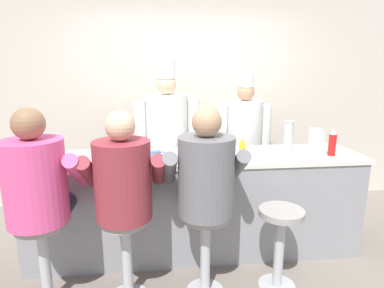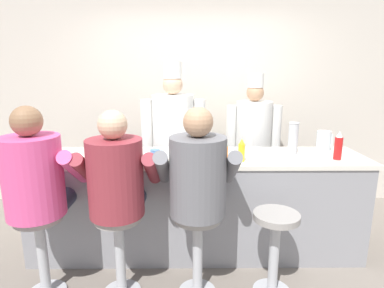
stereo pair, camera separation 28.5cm
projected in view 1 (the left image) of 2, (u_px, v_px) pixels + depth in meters
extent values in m
plane|color=slate|center=(200.00, 269.00, 2.89)|extent=(20.00, 20.00, 0.00)
cube|color=beige|center=(184.00, 101.00, 4.17)|extent=(10.00, 0.06, 2.70)
cube|color=gray|center=(195.00, 205.00, 3.11)|extent=(3.08, 0.66, 0.93)
cube|color=silver|center=(196.00, 158.00, 3.00)|extent=(3.14, 0.68, 0.04)
cylinder|color=red|center=(332.00, 145.00, 2.98)|extent=(0.07, 0.07, 0.20)
cone|color=white|center=(334.00, 131.00, 2.95)|extent=(0.06, 0.06, 0.06)
cylinder|color=yellow|center=(242.00, 151.00, 2.84)|extent=(0.06, 0.06, 0.15)
cone|color=yellow|center=(243.00, 140.00, 2.82)|extent=(0.05, 0.05, 0.05)
cylinder|color=orange|center=(227.00, 152.00, 2.87)|extent=(0.03, 0.03, 0.12)
cylinder|color=#287F2D|center=(227.00, 145.00, 2.86)|extent=(0.02, 0.02, 0.01)
cylinder|color=silver|center=(316.00, 138.00, 3.29)|extent=(0.14, 0.14, 0.20)
cube|color=silver|center=(323.00, 137.00, 3.29)|extent=(0.02, 0.02, 0.12)
cylinder|color=white|center=(42.00, 162.00, 2.75)|extent=(0.24, 0.24, 0.02)
ellipsoid|color=#E0BC60|center=(42.00, 160.00, 2.74)|extent=(0.11, 0.08, 0.03)
cylinder|color=white|center=(197.00, 161.00, 2.73)|extent=(0.15, 0.15, 0.05)
cylinder|color=#4C7AB2|center=(156.00, 155.00, 2.86)|extent=(0.09, 0.09, 0.08)
torus|color=#4C7AB2|center=(162.00, 154.00, 2.86)|extent=(0.06, 0.02, 0.06)
cylinder|color=#B7BABF|center=(288.00, 137.00, 3.13)|extent=(0.09, 0.09, 0.29)
cylinder|color=silver|center=(290.00, 121.00, 3.09)|extent=(0.10, 0.10, 0.01)
cylinder|color=#B2B5BA|center=(45.00, 264.00, 2.38)|extent=(0.08, 0.08, 0.65)
cylinder|color=gray|center=(40.00, 224.00, 2.31)|extent=(0.35, 0.35, 0.05)
cylinder|color=#33384C|center=(35.00, 208.00, 2.49)|extent=(0.16, 0.42, 0.16)
cylinder|color=#33384C|center=(63.00, 206.00, 2.52)|extent=(0.16, 0.42, 0.16)
cylinder|color=#E54C8C|center=(35.00, 182.00, 2.24)|extent=(0.42, 0.42, 0.60)
cylinder|color=#E54C8C|center=(2.00, 174.00, 2.32)|extent=(0.11, 0.46, 0.37)
cylinder|color=#E54C8C|center=(78.00, 171.00, 2.37)|extent=(0.11, 0.46, 0.37)
sphere|color=#8C6647|center=(28.00, 124.00, 2.14)|extent=(0.22, 0.22, 0.22)
cylinder|color=#B2B5BA|center=(127.00, 259.00, 2.45)|extent=(0.08, 0.08, 0.65)
cylinder|color=gray|center=(125.00, 220.00, 2.37)|extent=(0.35, 0.35, 0.05)
cylinder|color=#33384C|center=(114.00, 205.00, 2.55)|extent=(0.15, 0.41, 0.15)
cylinder|color=#33384C|center=(140.00, 203.00, 2.57)|extent=(0.15, 0.41, 0.15)
cylinder|color=maroon|center=(123.00, 180.00, 2.30)|extent=(0.41, 0.41, 0.58)
cylinder|color=maroon|center=(89.00, 173.00, 2.38)|extent=(0.11, 0.44, 0.35)
cylinder|color=maroon|center=(159.00, 170.00, 2.43)|extent=(0.11, 0.44, 0.35)
sphere|color=#DBB28E|center=(120.00, 126.00, 2.21)|extent=(0.21, 0.21, 0.21)
cylinder|color=#B2B5BA|center=(205.00, 254.00, 2.51)|extent=(0.08, 0.08, 0.65)
cylinder|color=gray|center=(205.00, 216.00, 2.44)|extent=(0.35, 0.35, 0.05)
cylinder|color=#33384C|center=(189.00, 201.00, 2.62)|extent=(0.16, 0.42, 0.16)
cylinder|color=#33384C|center=(214.00, 200.00, 2.64)|extent=(0.16, 0.42, 0.16)
cylinder|color=slate|center=(206.00, 176.00, 2.36)|extent=(0.42, 0.42, 0.59)
cylinder|color=slate|center=(169.00, 169.00, 2.44)|extent=(0.11, 0.45, 0.36)
cylinder|color=slate|center=(237.00, 166.00, 2.50)|extent=(0.11, 0.45, 0.36)
sphere|color=tan|center=(206.00, 122.00, 2.27)|extent=(0.22, 0.22, 0.22)
cylinder|color=#B2B5BA|center=(277.00, 286.00, 2.65)|extent=(0.30, 0.30, 0.02)
cylinder|color=#B2B5BA|center=(279.00, 249.00, 2.57)|extent=(0.08, 0.08, 0.65)
cylinder|color=gray|center=(282.00, 213.00, 2.50)|extent=(0.35, 0.35, 0.05)
cube|color=#232328|center=(168.00, 187.00, 3.72)|extent=(0.35, 0.19, 0.85)
cube|color=white|center=(168.00, 174.00, 3.63)|extent=(0.32, 0.02, 0.51)
cylinder|color=white|center=(167.00, 124.00, 3.55)|extent=(0.46, 0.46, 0.63)
sphere|color=#DBB28E|center=(166.00, 85.00, 3.45)|extent=(0.22, 0.22, 0.22)
cylinder|color=white|center=(166.00, 70.00, 3.42)|extent=(0.20, 0.20, 0.17)
cylinder|color=white|center=(140.00, 125.00, 3.52)|extent=(0.13, 0.13, 0.54)
cylinder|color=white|center=(193.00, 124.00, 3.58)|extent=(0.13, 0.13, 0.54)
cube|color=#232328|center=(243.00, 178.00, 4.09)|extent=(0.33, 0.18, 0.79)
cube|color=white|center=(244.00, 168.00, 4.01)|extent=(0.30, 0.02, 0.47)
cylinder|color=white|center=(245.00, 125.00, 3.94)|extent=(0.43, 0.43, 0.59)
sphere|color=tan|center=(246.00, 92.00, 3.84)|extent=(0.20, 0.20, 0.20)
cylinder|color=white|center=(246.00, 80.00, 3.81)|extent=(0.18, 0.18, 0.16)
cylinder|color=white|center=(223.00, 126.00, 3.91)|extent=(0.12, 0.12, 0.50)
cylinder|color=white|center=(266.00, 125.00, 3.96)|extent=(0.12, 0.12, 0.50)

